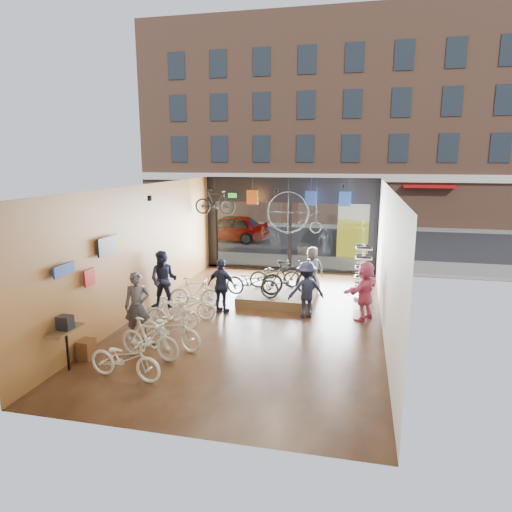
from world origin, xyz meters
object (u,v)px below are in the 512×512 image
(box_truck, at_px, (359,226))
(floor_bike_2, at_px, (170,330))
(hung_bike, at_px, (215,202))
(sunglasses_rack, at_px, (363,272))
(floor_bike_3, at_px, (172,313))
(floor_bike_4, at_px, (188,305))
(customer_4, at_px, (312,270))
(floor_bike_1, at_px, (150,339))
(customer_0, at_px, (137,306))
(customer_1, at_px, (164,280))
(customer_2, at_px, (222,286))
(display_bike_left, at_px, (252,282))
(floor_bike_5, at_px, (195,293))
(display_bike_right, at_px, (275,275))
(customer_5, at_px, (365,290))
(floor_bike_0, at_px, (125,359))
(display_platform, at_px, (278,298))
(display_bike_mid, at_px, (289,278))
(penny_farthing, at_px, (297,214))
(customer_3, at_px, (306,290))

(box_truck, relative_size, floor_bike_2, 3.48)
(hung_bike, bearing_deg, sunglasses_rack, -108.61)
(floor_bike_3, relative_size, floor_bike_4, 0.95)
(customer_4, bearing_deg, floor_bike_1, 50.12)
(customer_0, bearing_deg, customer_1, 78.79)
(floor_bike_1, bearing_deg, floor_bike_2, -8.88)
(customer_2, bearing_deg, display_bike_left, -115.13)
(customer_1, bearing_deg, customer_4, 29.21)
(floor_bike_3, distance_m, floor_bike_5, 1.92)
(display_bike_right, xyz_separation_m, customer_5, (2.91, -1.63, 0.11))
(floor_bike_1, relative_size, floor_bike_2, 0.90)
(floor_bike_0, relative_size, floor_bike_3, 1.10)
(floor_bike_0, xyz_separation_m, customer_5, (4.89, 4.86, 0.41))
(customer_5, height_order, hung_bike, hung_bike)
(customer_1, bearing_deg, hung_bike, 80.52)
(display_platform, height_order, customer_1, customer_1)
(customer_4, bearing_deg, display_bike_mid, 55.14)
(floor_bike_3, bearing_deg, customer_0, 142.39)
(floor_bike_2, relative_size, hung_bike, 1.12)
(hung_bike, bearing_deg, customer_0, 178.43)
(sunglasses_rack, bearing_deg, customer_4, 153.05)
(floor_bike_0, height_order, penny_farthing, penny_farthing)
(display_bike_mid, relative_size, penny_farthing, 0.91)
(floor_bike_2, bearing_deg, floor_bike_1, 174.52)
(floor_bike_4, xyz_separation_m, customer_5, (4.93, 1.16, 0.43))
(customer_0, distance_m, customer_1, 2.47)
(customer_1, relative_size, customer_2, 1.10)
(floor_bike_1, distance_m, customer_4, 6.96)
(customer_4, xyz_separation_m, sunglasses_rack, (1.70, -0.47, 0.12))
(floor_bike_4, height_order, display_bike_left, display_bike_left)
(customer_1, bearing_deg, display_platform, 18.56)
(customer_0, relative_size, customer_5, 1.03)
(floor_bike_2, bearing_deg, display_bike_left, -3.94)
(floor_bike_1, bearing_deg, penny_farthing, -5.18)
(floor_bike_2, height_order, penny_farthing, penny_farthing)
(floor_bike_3, relative_size, customer_5, 0.89)
(floor_bike_1, height_order, hung_bike, hung_bike)
(display_platform, height_order, customer_4, customer_4)
(customer_3, bearing_deg, penny_farthing, -99.85)
(box_truck, relative_size, customer_4, 3.88)
(display_bike_mid, relative_size, customer_4, 1.15)
(floor_bike_3, xyz_separation_m, customer_5, (5.05, 2.00, 0.40))
(floor_bike_3, height_order, sunglasses_rack, sunglasses_rack)
(floor_bike_0, distance_m, customer_4, 7.93)
(floor_bike_0, distance_m, display_bike_mid, 6.37)
(floor_bike_2, bearing_deg, customer_1, 40.57)
(box_truck, xyz_separation_m, customer_0, (-5.40, -13.28, -0.33))
(display_bike_right, bearing_deg, floor_bike_2, 147.08)
(display_bike_left, xyz_separation_m, customer_0, (-2.21, -3.31, 0.12))
(display_bike_mid, height_order, customer_0, customer_0)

